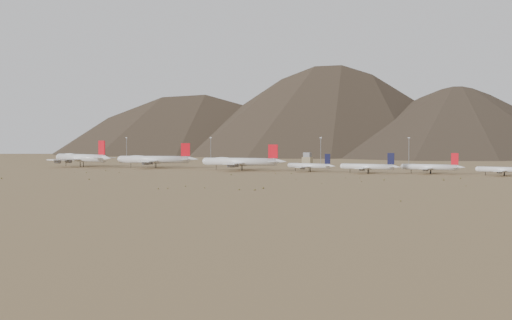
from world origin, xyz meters
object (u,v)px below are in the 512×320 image
at_px(widebody_west, 81,158).
at_px(control_tower, 307,160).
at_px(widebody_centre, 155,159).
at_px(widebody_east, 241,162).
at_px(narrowbody_a, 310,166).
at_px(narrowbody_b, 369,167).

xyz_separation_m(widebody_west, control_tower, (172.95, 98.09, -2.56)).
xyz_separation_m(widebody_centre, widebody_east, (83.71, -8.98, -0.21)).
xyz_separation_m(narrowbody_a, narrowbody_b, (45.73, -5.87, 0.40)).
distance_m(widebody_centre, narrowbody_a, 138.24).
bearing_deg(widebody_east, narrowbody_a, -1.75).
relative_size(widebody_west, narrowbody_b, 1.68).
bearing_deg(widebody_west, widebody_centre, 23.39).
bearing_deg(widebody_centre, narrowbody_b, -19.03).
relative_size(widebody_west, narrowbody_a, 1.85).
xyz_separation_m(widebody_east, control_tower, (20.18, 98.03, -1.62)).
bearing_deg(widebody_west, narrowbody_b, 15.93).
distance_m(narrowbody_a, control_tower, 98.43).
bearing_deg(narrowbody_b, narrowbody_a, 178.28).
relative_size(widebody_west, control_tower, 6.24).
distance_m(widebody_east, narrowbody_a, 54.83).
bearing_deg(widebody_west, widebody_east, 15.96).
bearing_deg(widebody_east, widebody_centre, 166.09).
distance_m(widebody_west, narrowbody_a, 207.34).
height_order(widebody_east, narrowbody_b, widebody_east).
xyz_separation_m(widebody_centre, control_tower, (103.89, 89.06, -1.83)).
bearing_deg(narrowbody_b, widebody_centre, -177.24).
distance_m(widebody_west, control_tower, 198.84).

